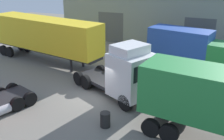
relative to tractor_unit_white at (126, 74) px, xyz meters
The scene contains 6 objects.
ground_plane 2.56m from the tractor_unit_white, 165.34° to the right, with size 60.00×60.00×0.00m, color slate.
warehouse_building 18.25m from the tractor_unit_white, 95.37° to the left, with size 23.64×9.66×6.05m.
tractor_unit_white is the anchor object (origin of this frame).
box_truck_green 8.57m from the tractor_unit_white, 69.44° to the left, with size 7.67×3.93×3.45m.
container_trailer_black 10.73m from the tractor_unit_white, 155.19° to the left, with size 12.30×4.79×4.16m.
oil_drum 3.92m from the tractor_unit_white, 88.63° to the right, with size 0.58×0.58×0.88m.
Camera 1 is at (7.02, -14.84, 8.35)m, focal length 42.00 mm.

